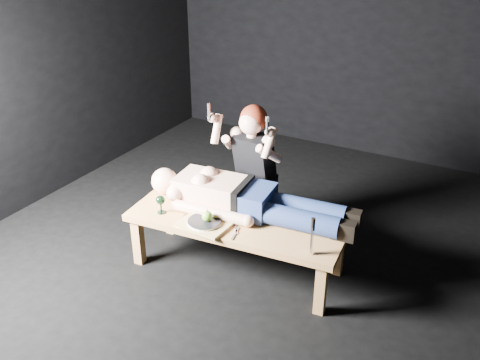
{
  "coord_description": "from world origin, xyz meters",
  "views": [
    {
      "loc": [
        1.38,
        -3.16,
        2.47
      ],
      "look_at": [
        -0.27,
        -0.17,
        0.75
      ],
      "focal_mm": 39.11,
      "sensor_mm": 36.0,
      "label": 1
    }
  ],
  "objects_px": {
    "kneeling_woman": "(259,169)",
    "serving_tray": "(204,224)",
    "lying_man": "(250,196)",
    "goblet": "(161,204)",
    "carving_knife": "(312,236)",
    "table": "(237,243)"
  },
  "relations": [
    {
      "from": "carving_knife",
      "to": "kneeling_woman",
      "type": "bearing_deg",
      "value": 131.31
    },
    {
      "from": "table",
      "to": "lying_man",
      "type": "height_order",
      "value": "lying_man"
    },
    {
      "from": "lying_man",
      "to": "kneeling_woman",
      "type": "bearing_deg",
      "value": 102.95
    },
    {
      "from": "lying_man",
      "to": "goblet",
      "type": "height_order",
      "value": "lying_man"
    },
    {
      "from": "goblet",
      "to": "kneeling_woman",
      "type": "bearing_deg",
      "value": 59.76
    },
    {
      "from": "kneeling_woman",
      "to": "goblet",
      "type": "relative_size",
      "value": 8.24
    },
    {
      "from": "lying_man",
      "to": "goblet",
      "type": "relative_size",
      "value": 11.63
    },
    {
      "from": "table",
      "to": "kneeling_woman",
      "type": "height_order",
      "value": "kneeling_woman"
    },
    {
      "from": "table",
      "to": "serving_tray",
      "type": "bearing_deg",
      "value": -132.99
    },
    {
      "from": "serving_tray",
      "to": "carving_knife",
      "type": "distance_m",
      "value": 0.83
    },
    {
      "from": "kneeling_woman",
      "to": "serving_tray",
      "type": "xyz_separation_m",
      "value": [
        -0.06,
        -0.76,
        -0.15
      ]
    },
    {
      "from": "carving_knife",
      "to": "lying_man",
      "type": "bearing_deg",
      "value": 149.28
    },
    {
      "from": "lying_man",
      "to": "kneeling_woman",
      "type": "distance_m",
      "value": 0.45
    },
    {
      "from": "serving_tray",
      "to": "kneeling_woman",
      "type": "bearing_deg",
      "value": 85.57
    },
    {
      "from": "kneeling_woman",
      "to": "serving_tray",
      "type": "height_order",
      "value": "kneeling_woman"
    },
    {
      "from": "lying_man",
      "to": "carving_knife",
      "type": "xyz_separation_m",
      "value": [
        0.62,
        -0.3,
        0.0
      ]
    },
    {
      "from": "kneeling_woman",
      "to": "table",
      "type": "bearing_deg",
      "value": -73.59
    },
    {
      "from": "goblet",
      "to": "lying_man",
      "type": "bearing_deg",
      "value": 30.12
    },
    {
      "from": "serving_tray",
      "to": "goblet",
      "type": "relative_size",
      "value": 2.47
    },
    {
      "from": "lying_man",
      "to": "serving_tray",
      "type": "xyz_separation_m",
      "value": [
        -0.2,
        -0.34,
        -0.13
      ]
    },
    {
      "from": "table",
      "to": "serving_tray",
      "type": "relative_size",
      "value": 4.5
    },
    {
      "from": "kneeling_woman",
      "to": "lying_man",
      "type": "bearing_deg",
      "value": -65.5
    }
  ]
}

